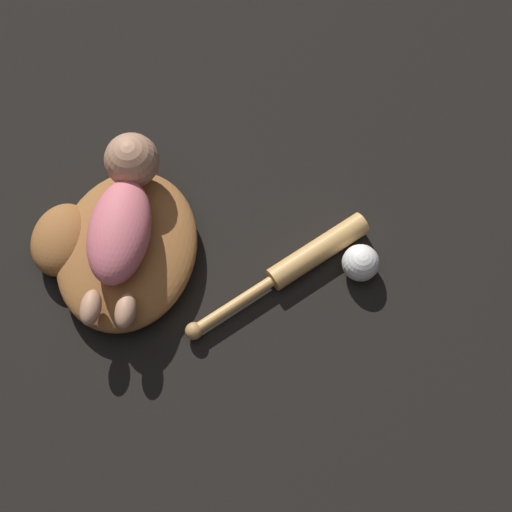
{
  "coord_description": "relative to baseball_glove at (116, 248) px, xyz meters",
  "views": [
    {
      "loc": [
        -0.52,
        -0.19,
        1.36
      ],
      "look_at": [
        -0.0,
        -0.24,
        0.07
      ],
      "focal_mm": 50.0,
      "sensor_mm": 36.0,
      "label": 1
    }
  ],
  "objects": [
    {
      "name": "baseball_glove",
      "position": [
        0.0,
        0.0,
        0.0
      ],
      "size": [
        0.41,
        0.39,
        0.08
      ],
      "color": "#935B2D",
      "rests_on": "ground"
    },
    {
      "name": "baseball",
      "position": [
        -0.08,
        -0.48,
        -0.0
      ],
      "size": [
        0.08,
        0.08,
        0.08
      ],
      "color": "white",
      "rests_on": "ground"
    },
    {
      "name": "baby_figure",
      "position": [
        0.03,
        -0.03,
        0.09
      ],
      "size": [
        0.39,
        0.17,
        0.11
      ],
      "color": "#D16670",
      "rests_on": "baseball_glove"
    },
    {
      "name": "ground_plane",
      "position": [
        -0.05,
        -0.03,
        -0.04
      ],
      "size": [
        6.0,
        6.0,
        0.0
      ],
      "primitive_type": "plane",
      "color": "black"
    },
    {
      "name": "baseball_bat",
      "position": [
        -0.07,
        -0.36,
        -0.02
      ],
      "size": [
        0.23,
        0.39,
        0.05
      ],
      "color": "tan",
      "rests_on": "ground"
    }
  ]
}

